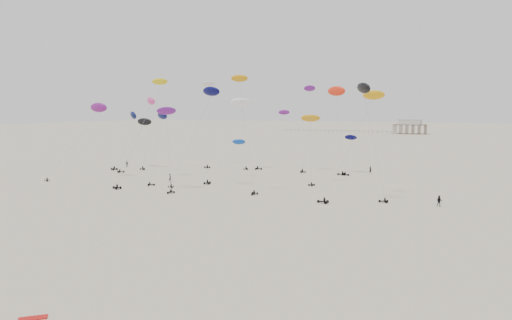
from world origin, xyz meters
The scene contains 27 objects.
ground_plane centered at (0.00, 200.00, 0.00)m, with size 900.00×900.00×0.00m, color beige.
pavilion_main centered at (-10.00, 350.00, 4.22)m, with size 21.00×13.00×9.80m.
pier_fence centered at (-62.00, 350.00, 0.77)m, with size 80.20×0.20×1.50m.
rig_0 centered at (-19.59, 86.68, 13.20)m, with size 6.30×7.15×17.40m.
rig_1 centered at (-16.25, 105.60, 5.12)m, with size 3.58×17.11×16.62m.
rig_2 centered at (18.14, 96.81, 14.58)m, with size 8.90×16.64×23.41m.
rig_3 centered at (-3.95, 90.63, 15.93)m, with size 6.85×4.33×23.75m.
rig_4 centered at (-15.03, 94.98, 18.38)m, with size 10.12×9.17×22.22m.
rig_5 centered at (-32.29, 101.80, 12.88)m, with size 10.27×16.93×20.91m.
rig_6 centered at (-44.50, 116.39, 18.70)m, with size 5.41×8.91×25.51m.
rig_7 centered at (7.23, 129.02, 6.01)m, with size 3.62×8.88×10.76m.
rig_8 centered at (-4.26, 130.48, 12.10)m, with size 5.68×9.06×15.59m.
rig_9 centered at (-26.08, 85.39, 11.72)m, with size 9.58×6.38×19.37m.
rig_11 centered at (-15.05, 130.66, 9.13)m, with size 7.09×9.90×17.21m.
rig_12 centered at (-36.51, 131.53, 19.24)m, with size 8.38×13.63×26.17m.
rig_13 centered at (4.42, 127.04, 18.53)m, with size 6.70×5.60×22.70m.
rig_14 centered at (-47.47, 95.57, 15.65)m, with size 9.13×13.80×20.23m.
rig_15 centered at (-22.61, 126.12, 16.82)m, with size 6.32×5.14×20.08m.
rig_16 centered at (-52.49, 115.60, 13.05)m, with size 9.39×16.31×19.21m.
rig_17 centered at (-49.92, 114.71, 10.11)m, with size 7.75×10.48×15.26m.
rig_18 centered at (3.79, 108.37, 14.63)m, with size 4.88×8.00×22.19m.
rig_19 centered at (19.95, 92.57, 17.85)m, with size 7.52×5.10×21.75m.
spectator_0 centered at (-25.72, 96.08, 0.00)m, with size 0.84×0.58×2.32m, color black.
spectator_1 centered at (33.04, 92.21, 0.00)m, with size 1.10×0.64×2.25m, color black.
spectator_2 centered at (-55.20, 116.22, 0.00)m, with size 1.21×0.65×2.04m, color black.
spectator_3 centered at (12.35, 131.56, 0.00)m, with size 0.80×0.55×2.19m, color black.
grounded_kite_a centered at (8.20, 29.13, 0.00)m, with size 2.20×0.90×0.08m, color #B50D0B.
Camera 1 is at (40.95, 2.10, 16.77)m, focal length 35.00 mm.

